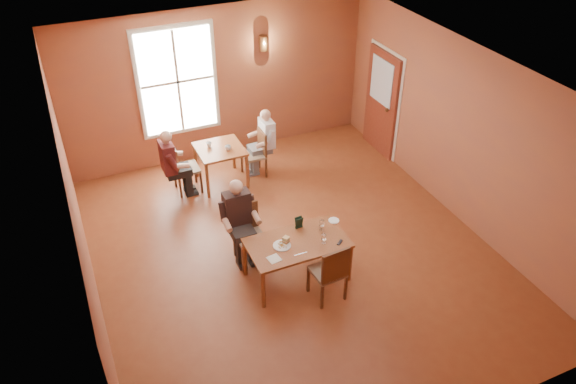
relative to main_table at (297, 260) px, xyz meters
name	(u,v)px	position (x,y,z in m)	size (l,w,h in m)	color
ground	(293,252)	(0.18, 0.54, -0.34)	(6.00, 7.00, 0.01)	brown
wall_back	(219,84)	(0.18, 4.04, 1.16)	(6.00, 0.04, 3.00)	brown
wall_front	(440,350)	(0.18, -2.96, 1.16)	(6.00, 0.04, 3.00)	brown
wall_left	(79,225)	(-2.82, 0.54, 1.16)	(0.04, 7.00, 3.00)	brown
wall_right	(461,133)	(3.18, 0.54, 1.16)	(0.04, 7.00, 3.00)	brown
ceiling	(294,77)	(0.18, 0.54, 2.66)	(6.00, 7.00, 0.04)	white
window	(178,82)	(-0.62, 3.99, 1.36)	(1.36, 0.10, 1.96)	white
door	(381,103)	(3.12, 2.84, 0.71)	(0.12, 1.04, 2.10)	maroon
wall_sconce	(263,43)	(1.08, 3.94, 1.86)	(0.16, 0.16, 0.28)	brown
main_table	(297,260)	(0.00, 0.00, 0.00)	(1.46, 0.82, 0.68)	brown
chair_diner_main	(250,236)	(-0.50, 0.65, 0.14)	(0.43, 0.43, 0.96)	#3D1D10
diner_main	(250,228)	(-0.50, 0.62, 0.32)	(0.53, 0.53, 1.32)	black
chair_empty	(328,270)	(0.23, -0.52, 0.15)	(0.43, 0.43, 0.98)	#3B1F10
plate_food	(282,245)	(-0.24, 0.01, 0.36)	(0.26, 0.26, 0.03)	white
sandwich	(286,241)	(-0.16, 0.04, 0.39)	(0.08, 0.08, 0.10)	tan
goblet_a	(322,225)	(0.45, 0.12, 0.44)	(0.07, 0.07, 0.19)	white
goblet_c	(324,239)	(0.33, -0.18, 0.43)	(0.07, 0.07, 0.18)	white
menu_stand	(299,223)	(0.16, 0.30, 0.44)	(0.11, 0.06, 0.19)	black
knife	(301,254)	(-0.07, -0.26, 0.34)	(0.20, 0.02, 0.00)	silver
napkin	(274,259)	(-0.45, -0.20, 0.35)	(0.17, 0.17, 0.01)	white
side_plate	(334,220)	(0.72, 0.23, 0.35)	(0.17, 0.17, 0.01)	white
sunglasses	(340,242)	(0.56, -0.26, 0.35)	(0.13, 0.04, 0.02)	black
second_table	(221,165)	(-0.21, 2.95, 0.03)	(0.84, 0.84, 0.74)	brown
chair_diner_white	(253,154)	(0.44, 2.95, 0.11)	(0.40, 0.40, 0.91)	brown
diner_white	(255,146)	(0.47, 2.95, 0.28)	(0.50, 0.50, 1.24)	silver
chair_diner_maroon	(187,167)	(-0.86, 2.95, 0.15)	(0.43, 0.43, 0.98)	#3A1D0C
diner_maroon	(184,160)	(-0.89, 2.95, 0.31)	(0.52, 0.52, 1.30)	maroon
cup_a	(228,148)	(-0.09, 2.82, 0.44)	(0.11, 0.11, 0.09)	white
cup_b	(209,145)	(-0.38, 3.07, 0.44)	(0.10, 0.10, 0.09)	white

